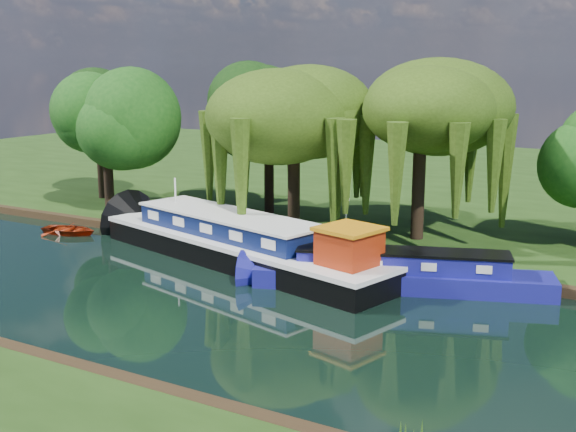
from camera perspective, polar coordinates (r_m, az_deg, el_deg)
The scene contains 13 objects.
ground at distance 30.62m, azimuth -4.74°, elevation -7.03°, with size 120.00×120.00×0.00m, color black.
far_bank at distance 60.90m, azimuth 13.58°, elevation 2.52°, with size 120.00×52.00×0.45m, color #1B350E.
dutch_barge at distance 36.64m, azimuth -3.52°, elevation -2.22°, with size 18.79×8.74×3.87m.
narrowboat at distance 32.80m, azimuth 8.97°, elevation -4.56°, with size 13.25×6.51×1.94m.
red_dinghy at distance 44.69m, azimuth -16.86°, elevation -1.37°, with size 2.42×3.38×0.70m, color maroon.
willow_left at distance 40.90m, azimuth 0.47°, elevation 7.76°, with size 7.42×7.42×8.90m.
willow_right at distance 39.50m, azimuth 10.47°, elevation 7.44°, with size 7.29×7.29×8.89m.
tree_far_left at distance 47.39m, azimuth -14.23°, elevation 7.54°, with size 5.53×5.53×8.91m.
tree_far_back at distance 52.76m, azimuth -14.74°, elevation 7.57°, with size 4.89×4.89×8.23m.
tree_far_mid at distance 45.65m, azimuth -1.53°, elevation 7.68°, with size 5.35×5.35×8.76m.
lamppost at distance 38.59m, azimuth 4.62°, elevation 0.72°, with size 0.36×0.36×2.56m.
mooring_posts at distance 37.51m, azimuth 1.84°, elevation -1.88°, with size 19.16×0.16×1.00m.
reeds_near at distance 21.09m, azimuth -0.77°, elevation -14.57°, with size 33.70×1.50×1.10m.
Camera 1 is at (16.42, -23.82, 10.02)m, focal length 45.00 mm.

